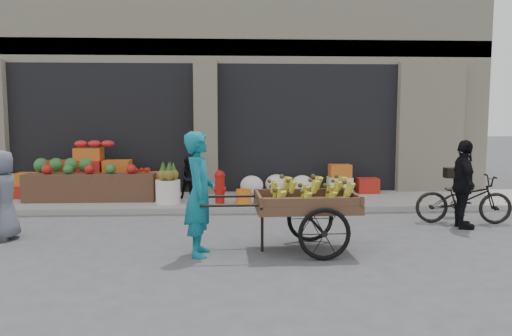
{
  "coord_description": "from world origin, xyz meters",
  "views": [
    {
      "loc": [
        0.58,
        -6.95,
        1.98
      ],
      "look_at": [
        1.01,
        1.37,
        1.1
      ],
      "focal_mm": 35.0,
      "sensor_mm": 36.0,
      "label": 1
    }
  ],
  "objects": [
    {
      "name": "ground",
      "position": [
        0.0,
        0.0,
        0.0
      ],
      "size": [
        80.0,
        80.0,
        0.0
      ],
      "primitive_type": "plane",
      "color": "#424244",
      "rests_on": "ground"
    },
    {
      "name": "sidewalk",
      "position": [
        0.0,
        4.1,
        0.06
      ],
      "size": [
        18.0,
        2.2,
        0.12
      ],
      "primitive_type": "cube",
      "color": "gray",
      "rests_on": "ground"
    },
    {
      "name": "building",
      "position": [
        0.0,
        8.03,
        3.37
      ],
      "size": [
        14.0,
        6.45,
        7.0
      ],
      "color": "beige",
      "rests_on": "ground"
    },
    {
      "name": "fruit_display",
      "position": [
        -2.48,
        4.38,
        0.67
      ],
      "size": [
        3.1,
        1.12,
        1.24
      ],
      "color": "#B12218",
      "rests_on": "sidewalk"
    },
    {
      "name": "pineapple_bin",
      "position": [
        -0.75,
        3.6,
        0.37
      ],
      "size": [
        0.52,
        0.52,
        0.5
      ],
      "primitive_type": "cylinder",
      "color": "silver",
      "rests_on": "sidewalk"
    },
    {
      "name": "fire_hydrant",
      "position": [
        0.35,
        3.55,
        0.5
      ],
      "size": [
        0.22,
        0.22,
        0.71
      ],
      "color": "#A5140F",
      "rests_on": "sidewalk"
    },
    {
      "name": "orange_bucket",
      "position": [
        0.85,
        3.5,
        0.27
      ],
      "size": [
        0.32,
        0.32,
        0.3
      ],
      "primitive_type": "cylinder",
      "color": "orange",
      "rests_on": "sidewalk"
    },
    {
      "name": "right_bay_goods",
      "position": [
        2.61,
        4.7,
        0.41
      ],
      "size": [
        3.35,
        0.6,
        0.7
      ],
      "color": "silver",
      "rests_on": "sidewalk"
    },
    {
      "name": "seated_person",
      "position": [
        -0.35,
        4.2,
        0.58
      ],
      "size": [
        0.51,
        0.43,
        0.93
      ],
      "primitive_type": "imported",
      "rotation": [
        0.0,
        0.0,
        0.17
      ],
      "color": "black",
      "rests_on": "sidewalk"
    },
    {
      "name": "banana_cart",
      "position": [
        1.62,
        0.17,
        0.76
      ],
      "size": [
        2.51,
        1.12,
        1.04
      ],
      "rotation": [
        0.0,
        0.0,
        0.03
      ],
      "color": "brown",
      "rests_on": "ground"
    },
    {
      "name": "vendor_woman",
      "position": [
        0.14,
        0.02,
        0.88
      ],
      "size": [
        0.45,
        0.66,
        1.76
      ],
      "primitive_type": "imported",
      "rotation": [
        0.0,
        0.0,
        1.52
      ],
      "color": "#106C7D",
      "rests_on": "ground"
    },
    {
      "name": "vendor_grey",
      "position": [
        -3.04,
        1.09,
        0.72
      ],
      "size": [
        0.48,
        0.71,
        1.43
      ],
      "primitive_type": "imported",
      "rotation": [
        0.0,
        0.0,
        -1.6
      ],
      "color": "slate",
      "rests_on": "ground"
    },
    {
      "name": "bicycle",
      "position": [
        4.85,
        1.89,
        0.45
      ],
      "size": [
        1.78,
        0.83,
        0.9
      ],
      "primitive_type": "imported",
      "rotation": [
        0.0,
        0.0,
        1.43
      ],
      "color": "black",
      "rests_on": "ground"
    },
    {
      "name": "cyclist",
      "position": [
        4.65,
        1.49,
        0.78
      ],
      "size": [
        0.5,
        0.96,
        1.56
      ],
      "primitive_type": "imported",
      "rotation": [
        0.0,
        0.0,
        1.43
      ],
      "color": "black",
      "rests_on": "ground"
    }
  ]
}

